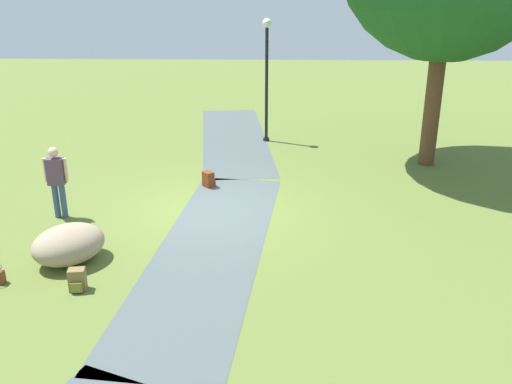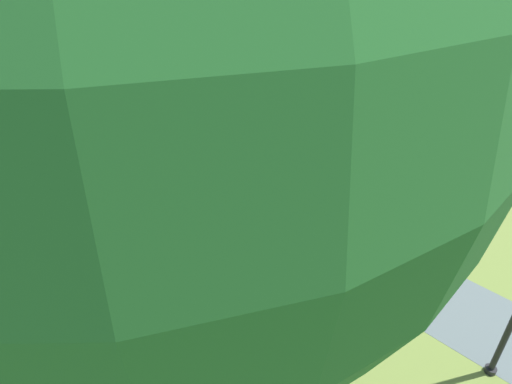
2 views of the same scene
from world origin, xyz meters
The scene contains 9 objects.
ground_plane centered at (0.00, 0.00, 0.00)m, with size 48.00×48.00×0.00m, color #5C6E30.
footpath_segment_near centered at (-6.03, 0.10, 0.00)m, with size 8.18×2.97×0.01m.
footpath_segment_mid centered at (1.92, 0.15, 0.00)m, with size 8.17×2.88×0.01m.
lamp_post centered at (-5.76, 1.17, 2.35)m, with size 0.28×0.28×3.83m.
lawn_boulder centered at (2.54, -2.45, 0.36)m, with size 1.76×1.76×0.72m.
man_near_boulder centered at (0.50, -3.34, 0.94)m, with size 0.25×0.52×1.63m.
backpack_by_boulder centered at (3.56, -1.97, 0.19)m, with size 0.29×0.30×0.40m.
spare_backpack_on_lawn centered at (-1.51, -0.25, 0.19)m, with size 0.35×0.35×0.40m.
frisbee_on_grass centered at (1.36, -3.34, 0.01)m, with size 0.22×0.22×0.02m.
Camera 1 is at (11.82, 1.34, 5.10)m, focal length 39.21 mm.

